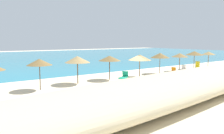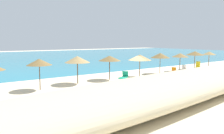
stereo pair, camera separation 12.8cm
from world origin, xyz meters
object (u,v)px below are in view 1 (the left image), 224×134
at_px(beach_umbrella_6, 160,55).
at_px(beach_umbrella_9, 209,53).
at_px(lounge_chair_0, 172,72).
at_px(beach_umbrella_2, 39,62).
at_px(beach_umbrella_5, 140,57).
at_px(lounge_chair_3, 197,67).
at_px(lounge_chair_2, 124,77).
at_px(beach_umbrella_8, 194,53).
at_px(lounge_chair_1, 182,69).
at_px(beach_umbrella_4, 110,58).
at_px(beach_umbrella_3, 77,59).
at_px(beach_umbrella_7, 180,55).

height_order(beach_umbrella_6, beach_umbrella_9, beach_umbrella_6).
relative_size(beach_umbrella_9, lounge_chair_0, 1.66).
relative_size(beach_umbrella_2, beach_umbrella_5, 1.01).
xyz_separation_m(beach_umbrella_2, beach_umbrella_5, (11.59, -0.05, -0.10)).
xyz_separation_m(beach_umbrella_2, lounge_chair_3, (22.81, -0.26, -1.92)).
height_order(beach_umbrella_2, lounge_chair_2, beach_umbrella_2).
relative_size(beach_umbrella_8, beach_umbrella_9, 1.06).
xyz_separation_m(lounge_chair_1, lounge_chair_3, (3.89, 0.27, 0.07)).
bearing_deg(lounge_chair_0, beach_umbrella_4, 69.92).
bearing_deg(lounge_chair_3, beach_umbrella_8, -57.85).
relative_size(beach_umbrella_3, beach_umbrella_6, 1.02).
bearing_deg(lounge_chair_2, lounge_chair_3, -121.57).
bearing_deg(beach_umbrella_6, beach_umbrella_4, 178.17).
height_order(beach_umbrella_9, lounge_chair_1, beach_umbrella_9).
distance_m(beach_umbrella_6, lounge_chair_3, 7.57).
height_order(beach_umbrella_2, lounge_chair_0, beach_umbrella_2).
xyz_separation_m(beach_umbrella_3, beach_umbrella_5, (7.67, -0.65, -0.10)).
bearing_deg(beach_umbrella_3, beach_umbrella_4, 0.51).
relative_size(beach_umbrella_7, beach_umbrella_8, 0.94).
xyz_separation_m(beach_umbrella_7, lounge_chair_2, (-10.74, -1.02, -1.85)).
bearing_deg(beach_umbrella_2, lounge_chair_0, -4.13).
bearing_deg(beach_umbrella_3, lounge_chair_2, -14.16).
xyz_separation_m(beach_umbrella_4, lounge_chair_3, (15.01, -0.90, -1.84)).
relative_size(beach_umbrella_3, beach_umbrella_7, 1.09).
xyz_separation_m(beach_umbrella_7, lounge_chair_1, (-0.60, -0.93, -1.81)).
distance_m(beach_umbrella_2, beach_umbrella_6, 15.51).
height_order(lounge_chair_1, lounge_chair_3, lounge_chair_3).
xyz_separation_m(beach_umbrella_4, lounge_chair_0, (8.17, -1.79, -1.92)).
relative_size(beach_umbrella_7, lounge_chair_2, 1.55).
bearing_deg(beach_umbrella_3, lounge_chair_0, -8.27).
bearing_deg(lounge_chair_3, beach_umbrella_2, 56.69).
distance_m(beach_umbrella_9, lounge_chair_0, 11.20).
xyz_separation_m(beach_umbrella_4, lounge_chair_1, (11.12, -1.17, -1.91)).
distance_m(beach_umbrella_4, beach_umbrella_6, 7.71).
bearing_deg(lounge_chair_1, beach_umbrella_5, 74.48).
height_order(beach_umbrella_7, beach_umbrella_8, beach_umbrella_8).
distance_m(beach_umbrella_6, beach_umbrella_7, 4.02).
height_order(beach_umbrella_7, lounge_chair_2, beach_umbrella_7).
relative_size(beach_umbrella_3, beach_umbrella_5, 1.02).
height_order(beach_umbrella_8, lounge_chair_3, beach_umbrella_8).
xyz_separation_m(beach_umbrella_5, lounge_chair_2, (-2.81, -0.58, -1.92)).
bearing_deg(beach_umbrella_8, beach_umbrella_6, -178.45).
bearing_deg(beach_umbrella_8, beach_umbrella_3, 179.99).
height_order(beach_umbrella_4, lounge_chair_1, beach_umbrella_4).
distance_m(lounge_chair_2, lounge_chair_3, 14.03).
relative_size(beach_umbrella_4, beach_umbrella_8, 0.98).
height_order(beach_umbrella_2, beach_umbrella_7, beach_umbrella_2).
xyz_separation_m(beach_umbrella_6, beach_umbrella_9, (11.38, 0.14, -0.10)).
distance_m(beach_umbrella_8, lounge_chair_3, 2.11).
bearing_deg(lounge_chair_2, beach_umbrella_2, 52.85).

